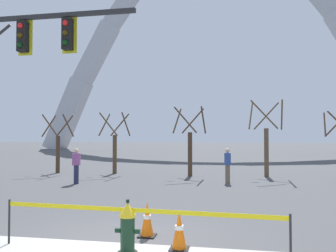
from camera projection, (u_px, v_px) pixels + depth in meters
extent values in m
plane|color=#474749|center=(118.00, 242.00, 6.95)|extent=(240.00, 240.00, 0.00)
cylinder|color=#14331E|center=(128.00, 234.00, 6.24)|extent=(0.26, 0.26, 0.62)
cylinder|color=gold|center=(128.00, 216.00, 6.25)|extent=(0.30, 0.30, 0.04)
cone|color=gold|center=(128.00, 209.00, 6.25)|extent=(0.30, 0.30, 0.22)
cylinder|color=black|center=(128.00, 201.00, 6.26)|extent=(0.06, 0.06, 0.06)
cylinder|color=#14331E|center=(118.00, 230.00, 6.27)|extent=(0.10, 0.09, 0.09)
cylinder|color=#14331E|center=(137.00, 231.00, 6.21)|extent=(0.10, 0.09, 0.09)
cylinder|color=#14331E|center=(131.00, 233.00, 6.43)|extent=(0.13, 0.14, 0.13)
cylinder|color=black|center=(132.00, 232.00, 6.51)|extent=(0.15, 0.03, 0.15)
cylinder|color=#232326|center=(9.00, 222.00, 6.85)|extent=(0.04, 0.04, 0.88)
cylinder|color=#232326|center=(291.00, 241.00, 5.59)|extent=(0.04, 0.04, 0.88)
cube|color=yellow|center=(136.00, 210.00, 6.23)|extent=(5.29, 0.33, 0.08)
cube|color=black|center=(147.00, 236.00, 7.35)|extent=(0.36, 0.36, 0.03)
cone|color=orange|center=(147.00, 218.00, 7.37)|extent=(0.28, 0.28, 0.70)
cylinder|color=white|center=(147.00, 217.00, 7.37)|extent=(0.17, 0.17, 0.08)
cube|color=black|center=(179.00, 249.00, 6.49)|extent=(0.36, 0.36, 0.03)
cone|color=orange|center=(179.00, 229.00, 6.50)|extent=(0.28, 0.28, 0.70)
cylinder|color=white|center=(179.00, 227.00, 6.50)|extent=(0.17, 0.17, 0.08)
cube|color=#232326|center=(32.00, 17.00, 10.01)|extent=(6.20, 0.12, 0.12)
cube|color=black|center=(23.00, 37.00, 10.04)|extent=(0.26, 0.24, 0.90)
cube|color=gold|center=(26.00, 38.00, 10.18)|extent=(0.44, 0.03, 1.04)
sphere|color=red|center=(20.00, 26.00, 9.93)|extent=(0.16, 0.16, 0.16)
sphere|color=#392706|center=(20.00, 35.00, 9.92)|extent=(0.16, 0.16, 0.16)
sphere|color=black|center=(20.00, 45.00, 9.91)|extent=(0.16, 0.16, 0.16)
cube|color=black|center=(67.00, 34.00, 9.79)|extent=(0.26, 0.24, 0.90)
cube|color=gold|center=(70.00, 35.00, 9.93)|extent=(0.44, 0.03, 1.04)
sphere|color=red|center=(65.00, 23.00, 9.68)|extent=(0.16, 0.16, 0.16)
sphere|color=#392706|center=(65.00, 33.00, 9.67)|extent=(0.16, 0.16, 0.16)
sphere|color=black|center=(65.00, 43.00, 9.66)|extent=(0.16, 0.16, 0.16)
cube|color=#B2B5BC|center=(68.00, 115.00, 60.22)|extent=(8.02, 3.10, 13.15)
cube|color=#B2B5BC|center=(96.00, 53.00, 59.63)|extent=(7.62, 2.77, 10.87)
cube|color=#B2B5BC|center=(125.00, 4.00, 58.97)|extent=(7.18, 2.45, 8.61)
cylinder|color=#473323|center=(58.00, 154.00, 20.26)|extent=(0.24, 0.24, 2.18)
cylinder|color=#473323|center=(49.00, 126.00, 20.56)|extent=(0.31, 1.19, 1.31)
cylinder|color=#473323|center=(68.00, 126.00, 20.12)|extent=(0.20, 1.20, 1.31)
cylinder|color=#473323|center=(65.00, 126.00, 20.96)|extent=(1.20, 0.20, 1.31)
cylinder|color=#473323|center=(50.00, 125.00, 19.69)|extent=(1.18, 0.34, 1.31)
cylinder|color=brown|center=(115.00, 154.00, 19.93)|extent=(0.24, 0.24, 2.24)
cylinder|color=brown|center=(105.00, 125.00, 20.24)|extent=(0.32, 1.21, 1.35)
cylinder|color=brown|center=(126.00, 124.00, 19.79)|extent=(0.20, 1.22, 1.35)
cylinder|color=brown|center=(120.00, 125.00, 20.65)|extent=(1.22, 0.20, 1.35)
cylinder|color=brown|center=(108.00, 124.00, 19.35)|extent=(1.21, 0.34, 1.35)
cylinder|color=#473323|center=(190.00, 154.00, 18.62)|extent=(0.24, 0.24, 2.37)
cylinder|color=#473323|center=(177.00, 121.00, 18.95)|extent=(0.33, 1.28, 1.42)
cylinder|color=#473323|center=(203.00, 120.00, 18.47)|extent=(0.21, 1.29, 1.42)
cylinder|color=#473323|center=(193.00, 121.00, 19.38)|extent=(1.29, 0.21, 1.42)
cylinder|color=#473323|center=(185.00, 120.00, 18.00)|extent=(1.28, 0.36, 1.42)
cylinder|color=brown|center=(266.00, 152.00, 18.38)|extent=(0.24, 0.24, 2.58)
cylinder|color=brown|center=(251.00, 116.00, 18.74)|extent=(0.35, 1.39, 1.54)
cylinder|color=brown|center=(282.00, 115.00, 18.22)|extent=(0.22, 1.40, 1.54)
cylinder|color=brown|center=(266.00, 116.00, 19.22)|extent=(1.40, 0.22, 1.54)
cylinder|color=brown|center=(264.00, 114.00, 17.71)|extent=(1.39, 0.38, 1.54)
cylinder|color=#473323|center=(325.00, 124.00, 17.98)|extent=(0.31, 1.19, 1.32)
cylinder|color=brown|center=(228.00, 174.00, 15.88)|extent=(0.22, 0.22, 0.84)
cube|color=#2D4C99|center=(228.00, 159.00, 15.90)|extent=(0.30, 0.39, 0.54)
sphere|color=beige|center=(228.00, 151.00, 15.91)|extent=(0.20, 0.20, 0.20)
cylinder|color=#232847|center=(76.00, 175.00, 15.58)|extent=(0.22, 0.22, 0.84)
cube|color=#995193|center=(76.00, 159.00, 15.60)|extent=(0.38, 0.28, 0.54)
sphere|color=beige|center=(76.00, 151.00, 15.61)|extent=(0.20, 0.20, 0.20)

